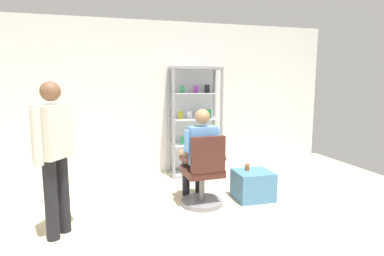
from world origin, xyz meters
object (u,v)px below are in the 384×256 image
object	(u,v)px
storage_crate	(253,185)
standing_customer	(54,150)
display_cabinet_main	(194,121)
office_chair	(203,177)
seated_shopkeeper	(199,151)
tea_glass	(247,167)

from	to	relation	value
storage_crate	standing_customer	xyz separation A→B (m)	(-2.46, -0.45, 0.73)
display_cabinet_main	office_chair	bearing A→B (deg)	-100.29
office_chair	storage_crate	bearing A→B (deg)	5.62
display_cabinet_main	office_chair	distance (m)	1.64
seated_shopkeeper	standing_customer	bearing A→B (deg)	-162.51
office_chair	standing_customer	xyz separation A→B (m)	(-1.72, -0.37, 0.54)
standing_customer	tea_glass	bearing A→B (deg)	11.83
office_chair	storage_crate	size ratio (longest dim) A/B	1.90
storage_crate	standing_customer	bearing A→B (deg)	-169.70
office_chair	standing_customer	bearing A→B (deg)	-167.69
seated_shopkeeper	office_chair	bearing A→B (deg)	-86.06
seated_shopkeeper	storage_crate	size ratio (longest dim) A/B	2.55
tea_glass	standing_customer	distance (m)	2.50
office_chair	tea_glass	distance (m)	0.70
storage_crate	tea_glass	size ratio (longest dim) A/B	5.45
display_cabinet_main	tea_glass	size ratio (longest dim) A/B	20.48
seated_shopkeeper	tea_glass	distance (m)	0.74
office_chair	seated_shopkeeper	bearing A→B (deg)	93.94
display_cabinet_main	seated_shopkeeper	size ratio (longest dim) A/B	1.47
display_cabinet_main	office_chair	size ratio (longest dim) A/B	1.98
tea_glass	display_cabinet_main	bearing A→B (deg)	106.27
storage_crate	office_chair	bearing A→B (deg)	-174.38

